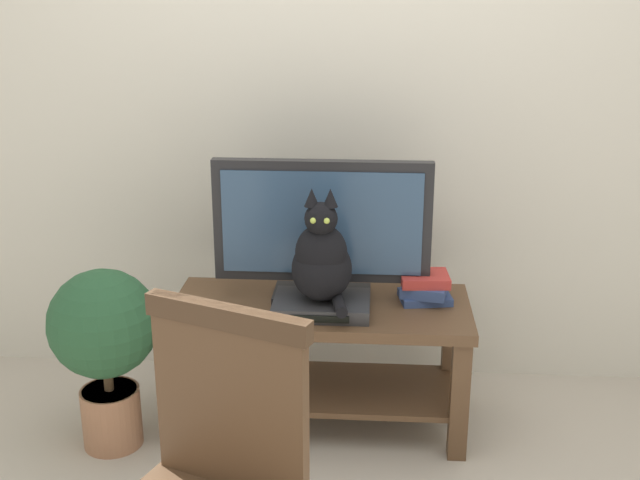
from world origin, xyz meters
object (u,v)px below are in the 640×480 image
tv_stand (321,341)px  book_stack (425,288)px  media_box (322,305)px  wooden_chair (207,478)px  potted_plant (104,338)px  cat (322,260)px  tv (322,228)px

tv_stand → book_stack: size_ratio=5.40×
media_box → tv_stand: bearing=96.4°
media_box → wooden_chair: 1.14m
tv_stand → potted_plant: size_ratio=1.62×
tv_stand → cat: 0.39m
media_box → wooden_chair: size_ratio=0.38×
tv → potted_plant: tv is taller
tv_stand → potted_plant: bearing=-165.3°
wooden_chair → potted_plant: 1.15m
tv → media_box: bearing=-86.5°
media_box → cat: cat is taller
cat → wooden_chair: cat is taller
media_box → book_stack: book_stack is taller
cat → book_stack: cat is taller
book_stack → tv_stand: bearing=-171.3°
cat → wooden_chair: 1.14m
tv_stand → wooden_chair: (-0.21, -1.19, 0.18)m
tv → cat: size_ratio=1.90×
tv → book_stack: 0.47m
cat → tv_stand: bearing=96.1°
wooden_chair → potted_plant: bearing=121.5°
tv → book_stack: tv is taller
cat → wooden_chair: bearing=-101.1°
tv_stand → media_box: (0.01, -0.07, 0.19)m
tv_stand → wooden_chair: size_ratio=1.20×
wooden_chair → book_stack: 1.40m
tv → media_box: (0.01, -0.14, -0.27)m
wooden_chair → book_stack: bearing=64.0°
tv_stand → tv: 0.46m
cat → book_stack: size_ratio=2.06×
tv → potted_plant: bearing=-161.3°
book_stack → tv: bearing=180.0°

